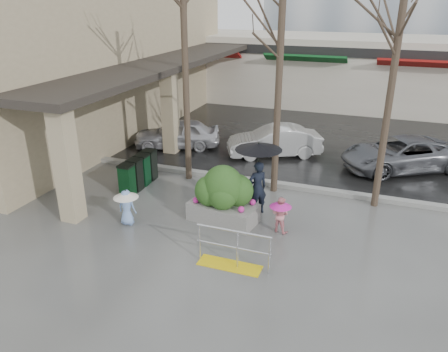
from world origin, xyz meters
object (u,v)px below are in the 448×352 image
Objects in this scene: tree_west at (184,33)px; car_c at (401,154)px; car_a at (177,134)px; tree_mideast at (397,48)px; planter at (224,195)px; news_boxes at (139,172)px; car_b at (274,141)px; child_pink at (280,212)px; handrail at (232,253)px; woman at (258,169)px; tree_midwest at (281,31)px; child_blue at (126,203)px.

car_c is at bearing 26.47° from tree_west.
tree_mideast is at bearing 48.96° from car_a.
news_boxes is at bearing 160.29° from planter.
car_b is at bearing -119.49° from car_c.
child_pink is 6.38m from car_b.
woman is at bearing 94.64° from handrail.
tree_midwest is 1.54× the size of car_c.
woman is 3.96m from child_blue.
tree_mideast reaches higher than car_c.
planter is at bearing -108.12° from tree_midwest.
planter is 0.55× the size of car_b.
child_blue is 0.28× the size of car_b.
car_a is (-5.05, 4.82, -0.81)m from woman.
child_pink is 0.98× the size of child_blue.
tree_west is 1.50× the size of car_c.
child_blue is 2.81m from planter.
car_a is 9.20m from car_c.
news_boxes reaches higher than child_pink.
tree_west is (-3.36, 4.80, 4.71)m from handrail.
tree_midwest is 6.62× the size of child_pink.
car_c is at bearing 51.81° from planter.
tree_mideast is 1.70× the size of car_b.
car_a and car_c have the same top height.
woman reaches higher than news_boxes.
child_pink is at bearing -15.10° from news_boxes.
planter is (-1.02, 2.17, 0.46)m from handrail.
news_boxes is 0.52× the size of car_b.
planter is at bearing 4.41° from woman.
handrail is at bearing -123.19° from tree_mideast.
tree_midwest is at bearing 71.88° from planter.
car_c is (7.25, 3.61, -4.45)m from tree_west.
news_boxes is 9.85m from car_c.
handrail is 1.76× the size of child_blue.
woman reaches higher than car_c.
child_blue is at bearing -7.23° from car_a.
tree_west is at bearing 131.64° from planter.
car_c is (9.18, 0.60, 0.00)m from car_a.
child_pink is at bearing -1.87° from planter.
tree_west reaches higher than car_a.
child_pink is 8.26m from car_a.
tree_west is 5.52m from planter.
woman reaches higher than car_b.
tree_mideast is at bearing 8.88° from news_boxes.
tree_mideast is (3.14, 4.80, 4.48)m from handrail.
tree_mideast is 5.61m from car_c.
tree_mideast is 1.43× the size of car_c.
car_a is at bearing -28.74° from child_pink.
handrail is at bearing -88.09° from tree_midwest.
tree_mideast reaches higher than news_boxes.
car_b is at bearing -59.39° from child_pink.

